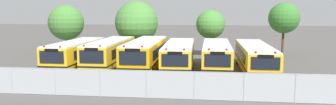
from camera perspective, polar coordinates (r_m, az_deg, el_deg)
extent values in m
plane|color=#514F4C|center=(29.29, -1.00, -3.09)|extent=(160.00, 160.00, 0.00)
cube|color=yellow|center=(31.06, -15.93, -0.20)|extent=(2.65, 9.33, 2.04)
cube|color=white|center=(30.94, -16.00, 1.79)|extent=(2.60, 9.15, 0.12)
cube|color=black|center=(27.01, -19.88, -3.34)|extent=(2.52, 0.21, 0.36)
cube|color=black|center=(26.86, -19.95, -0.79)|extent=(2.02, 0.10, 0.98)
cube|color=black|center=(30.81, -13.60, 0.43)|extent=(0.19, 7.24, 0.73)
cube|color=black|center=(31.81, -17.80, 0.50)|extent=(0.19, 7.24, 0.73)
cube|color=black|center=(31.12, -15.90, -0.94)|extent=(2.68, 9.43, 0.10)
sphere|color=red|center=(26.60, -18.57, 0.96)|extent=(0.18, 0.18, 0.18)
sphere|color=red|center=(27.23, -21.13, 0.99)|extent=(0.18, 0.18, 0.18)
cube|color=black|center=(26.78, -20.02, 0.38)|extent=(1.11, 0.10, 0.24)
cylinder|color=black|center=(27.84, -16.48, -2.94)|extent=(0.30, 1.01, 1.00)
cylinder|color=black|center=(28.80, -20.45, -2.76)|extent=(0.30, 1.01, 1.00)
cylinder|color=black|center=(33.39, -12.20, -1.04)|extent=(0.30, 1.01, 1.00)
cylinder|color=black|center=(34.20, -15.64, -0.95)|extent=(0.30, 1.01, 1.00)
cube|color=yellow|center=(30.33, -10.20, -0.12)|extent=(2.46, 9.66, 2.14)
cube|color=white|center=(30.19, -10.25, 2.00)|extent=(2.41, 9.47, 0.12)
cube|color=black|center=(25.91, -13.37, -3.54)|extent=(2.43, 0.18, 0.36)
cube|color=black|center=(25.74, -13.42, -0.74)|extent=(1.95, 0.08, 1.02)
cube|color=black|center=(30.23, -7.85, 0.56)|extent=(0.10, 7.52, 0.77)
cube|color=black|center=(30.95, -12.19, 0.62)|extent=(0.10, 7.52, 0.77)
cube|color=black|center=(30.39, -10.18, -0.92)|extent=(2.49, 9.76, 0.10)
sphere|color=red|center=(25.57, -11.97, 1.15)|extent=(0.18, 0.18, 0.18)
sphere|color=red|center=(26.03, -14.70, 1.18)|extent=(0.18, 0.18, 0.18)
cube|color=black|center=(25.66, -13.47, 0.54)|extent=(1.07, 0.09, 0.24)
cylinder|color=black|center=(26.94, -10.18, -3.09)|extent=(0.29, 1.00, 1.00)
cylinder|color=black|center=(27.64, -14.35, -2.93)|extent=(0.29, 1.00, 1.00)
cylinder|color=black|center=(33.05, -6.86, -1.01)|extent=(0.29, 1.00, 1.00)
cylinder|color=black|center=(33.62, -10.34, -0.93)|extent=(0.29, 1.00, 1.00)
cube|color=#EAA80C|center=(29.25, -3.97, -0.24)|extent=(2.59, 10.22, 2.20)
cube|color=white|center=(29.11, -3.99, 2.02)|extent=(2.54, 10.02, 0.12)
cube|color=black|center=(24.43, -6.27, -4.06)|extent=(2.58, 0.17, 0.36)
cube|color=black|center=(24.24, -6.29, -0.99)|extent=(2.08, 0.07, 1.06)
cube|color=black|center=(29.28, -1.40, 0.48)|extent=(0.09, 7.96, 0.79)
cube|color=black|center=(29.77, -6.30, 0.56)|extent=(0.09, 7.96, 0.79)
cube|color=black|center=(29.32, -3.96, -1.09)|extent=(2.62, 10.33, 0.10)
sphere|color=red|center=(24.14, -4.62, 1.06)|extent=(0.18, 0.18, 0.18)
sphere|color=red|center=(24.46, -7.82, 1.10)|extent=(0.18, 0.18, 0.18)
cube|color=black|center=(24.14, -6.32, 0.42)|extent=(1.14, 0.09, 0.24)
cylinder|color=black|center=(25.62, -3.06, -3.54)|extent=(0.29, 1.00, 1.00)
cylinder|color=black|center=(26.10, -7.94, -3.39)|extent=(0.29, 1.00, 1.00)
cylinder|color=black|center=(32.43, -0.89, -1.12)|extent=(0.29, 1.00, 1.00)
cylinder|color=black|center=(32.82, -4.79, -1.05)|extent=(0.29, 1.00, 1.00)
cube|color=yellow|center=(29.00, 1.99, -0.50)|extent=(2.65, 10.09, 1.99)
cube|color=white|center=(28.87, 2.00, 1.57)|extent=(2.60, 9.89, 0.12)
cube|color=black|center=(24.14, 1.22, -4.16)|extent=(2.50, 0.21, 0.36)
cube|color=black|center=(23.97, 1.23, -1.39)|extent=(2.01, 0.10, 0.96)
cube|color=black|center=(29.20, 4.47, 0.17)|extent=(0.19, 7.84, 0.72)
cube|color=black|center=(29.35, -0.39, 0.23)|extent=(0.19, 7.84, 0.72)
cube|color=black|center=(29.06, 1.99, -1.28)|extent=(2.68, 10.19, 0.10)
sphere|color=red|center=(23.98, 2.88, 0.53)|extent=(0.18, 0.18, 0.18)
sphere|color=red|center=(24.08, -0.33, 0.57)|extent=(0.18, 0.18, 0.18)
cube|color=black|center=(23.88, 1.24, -0.12)|extent=(1.11, 0.10, 0.24)
cylinder|color=black|center=(25.53, 3.91, -3.59)|extent=(0.30, 1.01, 1.00)
cylinder|color=black|center=(25.68, -0.95, -3.50)|extent=(0.30, 1.01, 1.00)
cylinder|color=black|center=(32.27, 4.28, -1.19)|extent=(0.30, 1.01, 1.00)
cylinder|color=black|center=(32.39, 0.43, -1.14)|extent=(0.30, 1.01, 1.00)
cube|color=yellow|center=(28.98, 8.58, -0.57)|extent=(2.51, 9.85, 2.01)
cube|color=white|center=(28.84, 8.62, 1.53)|extent=(2.45, 9.66, 0.12)
cube|color=black|center=(24.22, 8.73, -4.21)|extent=(2.41, 0.20, 0.36)
cube|color=black|center=(24.05, 8.78, -1.41)|extent=(1.94, 0.09, 0.97)
cube|color=black|center=(29.28, 10.93, 0.10)|extent=(0.15, 7.66, 0.72)
cube|color=black|center=(29.23, 6.23, 0.18)|extent=(0.15, 7.66, 0.72)
cube|color=black|center=(29.04, 8.56, -1.36)|extent=(2.53, 9.95, 0.10)
sphere|color=red|center=(24.13, 10.36, 0.51)|extent=(0.18, 0.18, 0.18)
sphere|color=red|center=(24.10, 7.27, 0.57)|extent=(0.18, 0.18, 0.18)
cube|color=black|center=(23.96, 8.81, -0.13)|extent=(1.06, 0.10, 0.24)
cylinder|color=black|center=(25.71, 10.99, -3.63)|extent=(0.29, 1.00, 1.00)
cylinder|color=black|center=(25.66, 6.34, -3.55)|extent=(0.29, 1.00, 1.00)
cylinder|color=black|center=(32.21, 10.31, -1.31)|extent=(0.29, 1.00, 1.00)
cylinder|color=black|center=(32.18, 6.60, -1.25)|extent=(0.29, 1.00, 1.00)
cube|color=yellow|center=(29.29, 15.10, -0.77)|extent=(2.55, 10.83, 1.91)
cube|color=white|center=(29.16, 15.17, 1.20)|extent=(2.50, 10.61, 0.12)
cube|color=black|center=(24.10, 16.82, -4.52)|extent=(2.53, 0.18, 0.36)
cube|color=black|center=(23.94, 16.90, -1.87)|extent=(2.03, 0.07, 0.92)
cube|color=black|center=(29.74, 17.45, -0.14)|extent=(0.10, 8.43, 0.69)
cube|color=black|center=(29.39, 12.61, -0.05)|extent=(0.10, 8.43, 0.69)
cube|color=black|center=(29.35, 15.08, -1.51)|extent=(2.58, 10.94, 0.10)
sphere|color=red|center=(24.12, 18.50, -0.02)|extent=(0.18, 0.18, 0.18)
sphere|color=red|center=(23.89, 15.30, 0.04)|extent=(0.18, 0.18, 0.18)
cube|color=black|center=(23.85, 16.96, -0.67)|extent=(1.12, 0.09, 0.24)
cylinder|color=black|center=(25.72, 18.69, -3.90)|extent=(0.29, 1.00, 1.00)
cylinder|color=black|center=(25.37, 13.81, -3.87)|extent=(0.29, 1.00, 1.00)
cylinder|color=black|center=(33.10, 16.09, -1.25)|extent=(0.29, 1.00, 1.00)
cylinder|color=black|center=(32.82, 12.29, -1.20)|extent=(0.29, 1.00, 1.00)
cylinder|color=#4C3823|center=(41.81, -17.45, 1.35)|extent=(0.32, 0.32, 2.19)
sphere|color=#478438|center=(41.61, -17.61, 5.07)|extent=(4.33, 4.33, 4.33)
sphere|color=#478438|center=(42.21, -18.35, 5.09)|extent=(3.33, 3.33, 3.33)
cylinder|color=#4C3823|center=(38.19, -5.53, 0.96)|extent=(0.30, 0.30, 2.02)
sphere|color=#478438|center=(37.95, -5.58, 5.32)|extent=(5.06, 5.06, 5.06)
sphere|color=#478438|center=(38.30, -5.35, 5.74)|extent=(3.29, 3.29, 3.29)
cylinder|color=#4C3823|center=(37.81, 7.49, 1.20)|extent=(0.40, 0.40, 2.46)
sphere|color=#478438|center=(37.61, 7.55, 4.97)|extent=(3.35, 3.35, 3.35)
sphere|color=#478438|center=(37.63, 6.93, 5.19)|extent=(2.31, 2.31, 2.31)
cylinder|color=#4C3823|center=(39.85, 19.69, 1.63)|extent=(0.29, 0.29, 3.12)
sphere|color=#387A2D|center=(39.66, 19.88, 5.78)|extent=(3.55, 3.55, 3.55)
sphere|color=#387A2D|center=(39.92, 19.81, 5.80)|extent=(2.47, 2.47, 2.47)
cylinder|color=#9EA0A3|center=(23.31, -25.88, -4.49)|extent=(0.07, 0.07, 1.77)
cylinder|color=#9EA0A3|center=(21.87, -19.31, -4.91)|extent=(0.07, 0.07, 1.77)
cylinder|color=#9EA0A3|center=(20.75, -11.92, -5.31)|extent=(0.07, 0.07, 1.77)
cylinder|color=#9EA0A3|center=(20.01, -3.83, -5.64)|extent=(0.07, 0.07, 1.77)
cylinder|color=#9EA0A3|center=(19.70, 4.71, -5.87)|extent=(0.07, 0.07, 1.77)
cylinder|color=#9EA0A3|center=(19.82, 13.33, -5.97)|extent=(0.07, 0.07, 1.77)
cylinder|color=#9EA0A3|center=(20.38, 21.66, -5.94)|extent=(0.07, 0.07, 1.77)
cube|color=#ADB2B7|center=(20.01, -3.83, -5.64)|extent=(23.66, 0.02, 1.73)
cylinder|color=#9EA0A3|center=(19.83, -3.85, -3.24)|extent=(23.66, 0.04, 0.04)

